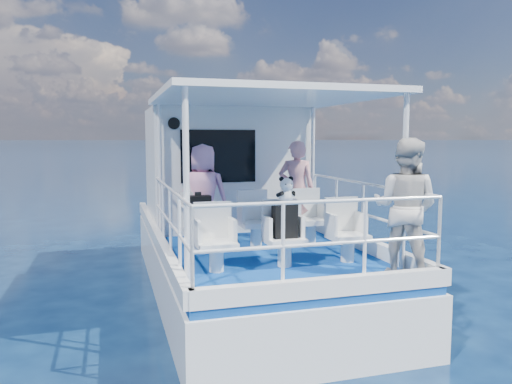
# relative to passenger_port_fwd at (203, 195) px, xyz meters

# --- Properties ---
(ground) EXTENTS (2000.00, 2000.00, 0.00)m
(ground) POSITION_rel_passenger_port_fwd_xyz_m (0.77, -0.44, -1.68)
(ground) COLOR #071836
(ground) RESTS_ON ground
(hull) EXTENTS (3.00, 7.00, 1.60)m
(hull) POSITION_rel_passenger_port_fwd_xyz_m (0.77, 0.56, -1.68)
(hull) COLOR white
(hull) RESTS_ON ground
(deck) EXTENTS (2.90, 6.90, 0.10)m
(deck) POSITION_rel_passenger_port_fwd_xyz_m (0.77, 0.56, -0.83)
(deck) COLOR navy
(deck) RESTS_ON hull
(cabin) EXTENTS (2.85, 2.00, 2.20)m
(cabin) POSITION_rel_passenger_port_fwd_xyz_m (0.77, 1.86, 0.32)
(cabin) COLOR white
(cabin) RESTS_ON deck
(canopy) EXTENTS (3.00, 3.20, 0.08)m
(canopy) POSITION_rel_passenger_port_fwd_xyz_m (0.77, -0.64, 1.46)
(canopy) COLOR white
(canopy) RESTS_ON cabin
(canopy_posts) EXTENTS (2.77, 2.97, 2.20)m
(canopy_posts) POSITION_rel_passenger_port_fwd_xyz_m (0.77, -0.69, 0.32)
(canopy_posts) COLOR white
(canopy_posts) RESTS_ON deck
(railings) EXTENTS (2.84, 3.59, 1.00)m
(railings) POSITION_rel_passenger_port_fwd_xyz_m (0.77, -1.02, -0.28)
(railings) COLOR white
(railings) RESTS_ON deck
(seat_port_fwd) EXTENTS (0.48, 0.46, 0.38)m
(seat_port_fwd) POSITION_rel_passenger_port_fwd_xyz_m (-0.13, -0.24, -0.59)
(seat_port_fwd) COLOR white
(seat_port_fwd) RESTS_ON deck
(seat_center_fwd) EXTENTS (0.48, 0.46, 0.38)m
(seat_center_fwd) POSITION_rel_passenger_port_fwd_xyz_m (0.77, -0.24, -0.59)
(seat_center_fwd) COLOR white
(seat_center_fwd) RESTS_ON deck
(seat_stbd_fwd) EXTENTS (0.48, 0.46, 0.38)m
(seat_stbd_fwd) POSITION_rel_passenger_port_fwd_xyz_m (1.67, -0.24, -0.59)
(seat_stbd_fwd) COLOR white
(seat_stbd_fwd) RESTS_ON deck
(seat_port_aft) EXTENTS (0.48, 0.46, 0.38)m
(seat_port_aft) POSITION_rel_passenger_port_fwd_xyz_m (-0.13, -1.54, -0.59)
(seat_port_aft) COLOR white
(seat_port_aft) RESTS_ON deck
(seat_center_aft) EXTENTS (0.48, 0.46, 0.38)m
(seat_center_aft) POSITION_rel_passenger_port_fwd_xyz_m (0.77, -1.54, -0.59)
(seat_center_aft) COLOR white
(seat_center_aft) RESTS_ON deck
(seat_stbd_aft) EXTENTS (0.48, 0.46, 0.38)m
(seat_stbd_aft) POSITION_rel_passenger_port_fwd_xyz_m (1.67, -1.54, -0.59)
(seat_stbd_aft) COLOR white
(seat_stbd_aft) RESTS_ON deck
(passenger_port_fwd) EXTENTS (0.71, 0.62, 1.57)m
(passenger_port_fwd) POSITION_rel_passenger_port_fwd_xyz_m (0.00, 0.00, 0.00)
(passenger_port_fwd) COLOR pink
(passenger_port_fwd) RESTS_ON deck
(passenger_stbd_fwd) EXTENTS (0.70, 0.59, 1.62)m
(passenger_stbd_fwd) POSITION_rel_passenger_port_fwd_xyz_m (1.57, 0.12, 0.03)
(passenger_stbd_fwd) COLOR pink
(passenger_stbd_fwd) RESTS_ON deck
(passenger_stbd_aft) EXTENTS (1.00, 1.02, 1.66)m
(passenger_stbd_aft) POSITION_rel_passenger_port_fwd_xyz_m (2.02, -2.34, 0.04)
(passenger_stbd_aft) COLOR beige
(passenger_stbd_aft) RESTS_ON deck
(backpack_port) EXTENTS (0.33, 0.19, 0.43)m
(backpack_port) POSITION_rel_passenger_port_fwd_xyz_m (-0.11, -0.29, -0.19)
(backpack_port) COLOR black
(backpack_port) RESTS_ON seat_port_fwd
(backpack_center) EXTENTS (0.30, 0.17, 0.45)m
(backpack_center) POSITION_rel_passenger_port_fwd_xyz_m (0.77, -1.56, -0.18)
(backpack_center) COLOR black
(backpack_center) RESTS_ON seat_center_aft
(compact_camera) EXTENTS (0.09, 0.06, 0.06)m
(compact_camera) POSITION_rel_passenger_port_fwd_xyz_m (-0.13, -0.28, 0.06)
(compact_camera) COLOR black
(compact_camera) RESTS_ON backpack_port
(panda) EXTENTS (0.22, 0.18, 0.33)m
(panda) POSITION_rel_passenger_port_fwd_xyz_m (0.78, -1.58, 0.22)
(panda) COLOR silver
(panda) RESTS_ON backpack_center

